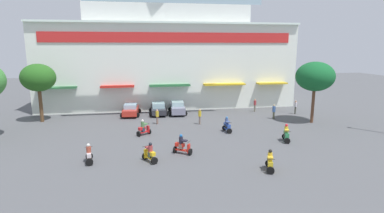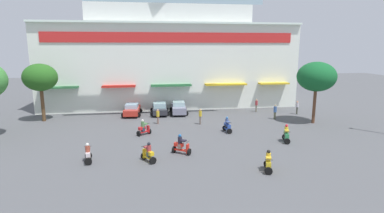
{
  "view_description": "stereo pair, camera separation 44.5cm",
  "coord_description": "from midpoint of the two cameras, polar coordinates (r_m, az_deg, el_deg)",
  "views": [
    {
      "loc": [
        -3.74,
        -8.76,
        8.33
      ],
      "look_at": [
        0.83,
        18.78,
        2.73
      ],
      "focal_mm": 28.46,
      "sensor_mm": 36.0,
      "label": 1
    },
    {
      "loc": [
        -3.3,
        -8.83,
        8.33
      ],
      "look_at": [
        0.83,
        18.78,
        2.73
      ],
      "focal_mm": 28.46,
      "sensor_mm": 36.0,
      "label": 2
    }
  ],
  "objects": [
    {
      "name": "pedestrian_0",
      "position": [
        39.62,
        12.29,
        0.36
      ],
      "size": [
        0.45,
        0.45,
        1.66
      ],
      "color": "#716B5C",
      "rests_on": "ground"
    },
    {
      "name": "scooter_rider_7",
      "position": [
        28.09,
        17.68,
        -5.07
      ],
      "size": [
        0.92,
        1.53,
        1.58
      ],
      "color": "black",
      "rests_on": "ground"
    },
    {
      "name": "ground_plane",
      "position": [
        23.59,
        0.64,
        -9.33
      ],
      "size": [
        128.0,
        128.0,
        0.0
      ],
      "primitive_type": "plane",
      "color": "#505255"
    },
    {
      "name": "scooter_rider_2",
      "position": [
        23.91,
        -1.51,
        -7.37
      ],
      "size": [
        1.51,
        1.23,
        1.59
      ],
      "color": "black",
      "rests_on": "ground"
    },
    {
      "name": "pedestrian_2",
      "position": [
        36.17,
        15.64,
        -0.83
      ],
      "size": [
        0.36,
        0.36,
        1.7
      ],
      "color": "#484B38",
      "rests_on": "ground"
    },
    {
      "name": "pedestrian_1",
      "position": [
        39.65,
        19.42,
        0.01
      ],
      "size": [
        0.39,
        0.39,
        1.68
      ],
      "color": "#44443B",
      "rests_on": "ground"
    },
    {
      "name": "pedestrian_3",
      "position": [
        32.93,
        -6.03,
        -1.72
      ],
      "size": [
        0.45,
        0.45,
        1.62
      ],
      "color": "#816156",
      "rests_on": "ground"
    },
    {
      "name": "parked_car_2",
      "position": [
        37.74,
        -2.18,
        -0.18
      ],
      "size": [
        2.37,
        4.21,
        1.58
      ],
      "color": "gray",
      "rests_on": "ground"
    },
    {
      "name": "scooter_rider_5",
      "position": [
        22.56,
        -7.61,
        -8.71
      ],
      "size": [
        1.15,
        1.45,
        1.5
      ],
      "color": "black",
      "rests_on": "ground"
    },
    {
      "name": "scooter_rider_0",
      "position": [
        29.1,
        -8.61,
        -4.11
      ],
      "size": [
        1.41,
        1.23,
        1.55
      ],
      "color": "black",
      "rests_on": "ground"
    },
    {
      "name": "parked_car_1",
      "position": [
        37.63,
        -5.75,
        -0.35
      ],
      "size": [
        2.35,
        4.02,
        1.47
      ],
      "color": "#292A30",
      "rests_on": "ground"
    },
    {
      "name": "plaza_tree_0",
      "position": [
        37.19,
        -26.27,
        4.85
      ],
      "size": [
        3.69,
        3.14,
        6.42
      ],
      "color": "brown",
      "rests_on": "ground"
    },
    {
      "name": "scooter_rider_1",
      "position": [
        23.45,
        -18.39,
        -8.46
      ],
      "size": [
        0.74,
        1.47,
        1.49
      ],
      "color": "black",
      "rests_on": "ground"
    },
    {
      "name": "plaza_tree_1",
      "position": [
        35.18,
        22.64,
        5.15
      ],
      "size": [
        4.08,
        4.02,
        6.67
      ],
      "color": "brown",
      "rests_on": "ground"
    },
    {
      "name": "scooter_rider_4",
      "position": [
        21.49,
        14.67,
        -10.12
      ],
      "size": [
        0.94,
        1.48,
        1.47
      ],
      "color": "black",
      "rests_on": "ground"
    },
    {
      "name": "pedestrian_4",
      "position": [
        32.59,
        1.96,
        -1.68
      ],
      "size": [
        0.39,
        0.39,
        1.71
      ],
      "color": "#716159",
      "rests_on": "ground"
    },
    {
      "name": "parked_car_0",
      "position": [
        37.49,
        -10.83,
        -0.55
      ],
      "size": [
        2.46,
        3.96,
        1.45
      ],
      "color": "#B72C21",
      "rests_on": "ground"
    },
    {
      "name": "colonial_building",
      "position": [
        45.99,
        -4.21,
        12.73
      ],
      "size": [
        34.04,
        19.32,
        21.82
      ],
      "color": "white",
      "rests_on": "ground"
    },
    {
      "name": "scooter_rider_3",
      "position": [
        29.96,
        7.03,
        -3.61
      ],
      "size": [
        0.66,
        1.41,
        1.53
      ],
      "color": "black",
      "rests_on": "ground"
    }
  ]
}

